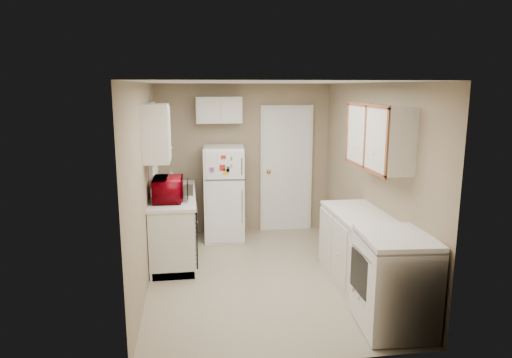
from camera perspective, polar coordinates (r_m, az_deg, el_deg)
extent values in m
plane|color=#BCAF94|center=(5.91, 0.71, -11.96)|extent=(3.80, 3.80, 0.00)
plane|color=white|center=(5.42, 0.78, 11.99)|extent=(3.80, 3.80, 0.00)
plane|color=gray|center=(5.51, -13.80, -0.93)|extent=(3.80, 3.80, 0.00)
plane|color=gray|center=(5.92, 14.24, -0.09)|extent=(3.80, 3.80, 0.00)
plane|color=gray|center=(7.40, -1.56, 2.51)|extent=(2.80, 2.80, 0.00)
plane|color=gray|center=(3.74, 5.32, -6.50)|extent=(2.80, 2.80, 0.00)
cube|color=silver|center=(6.54, -10.14, -5.60)|extent=(0.60, 1.80, 0.90)
cube|color=black|center=(5.96, -7.51, -6.84)|extent=(0.03, 0.58, 0.72)
cube|color=gray|center=(6.58, -10.22, -1.81)|extent=(0.54, 0.74, 0.16)
imported|color=maroon|center=(6.00, -10.93, -1.27)|extent=(0.55, 0.31, 0.36)
imported|color=white|center=(7.09, -10.53, 0.30)|extent=(0.12, 0.12, 0.21)
cube|color=silver|center=(6.47, -12.76, 4.52)|extent=(0.10, 0.98, 1.08)
cube|color=silver|center=(5.62, -12.36, 5.58)|extent=(0.30, 0.45, 0.70)
cube|color=white|center=(7.07, -3.99, -1.81)|extent=(0.64, 0.63, 1.46)
cube|color=silver|center=(7.13, -4.68, 8.61)|extent=(0.70, 0.30, 0.40)
cube|color=white|center=(7.50, 3.80, 1.22)|extent=(0.86, 0.06, 2.08)
cube|color=silver|center=(5.31, 14.11, -9.87)|extent=(0.60, 2.00, 0.90)
cube|color=white|center=(4.76, 16.86, -12.11)|extent=(0.71, 0.85, 0.97)
cube|color=silver|center=(5.32, 15.10, 5.13)|extent=(0.30, 1.20, 0.70)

